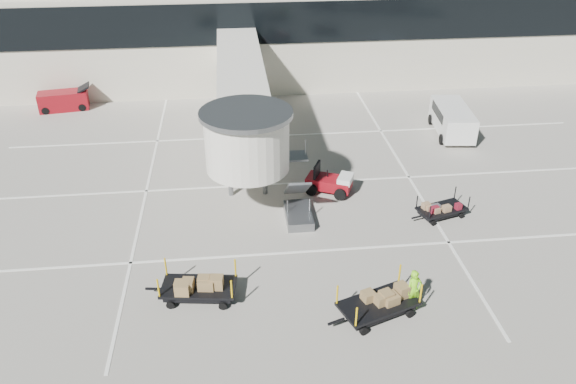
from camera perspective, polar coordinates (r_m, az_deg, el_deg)
The scene contains 11 objects.
ground at distance 26.88m, azimuth 5.38°, elevation -8.39°, with size 140.00×140.00×0.00m, color #BCB4A8.
lane_markings at distance 34.44m, azimuth 1.38°, elevation 1.23°, with size 40.00×30.00×0.02m.
terminal at distance 52.17m, azimuth -1.21°, elevation 16.29°, with size 64.00×12.11×15.20m.
jet_bridge at distance 35.05m, azimuth -4.59°, elevation 9.39°, with size 5.70×20.40×6.03m.
baggage_tug at distance 33.00m, azimuth 4.31°, elevation 0.98°, with size 2.93×2.54×1.73m.
suitcase_cart at distance 31.85m, azimuth 15.34°, elevation -1.69°, with size 3.32×2.04×1.28m.
box_cart_near at distance 24.59m, azimuth 8.95°, elevation -11.21°, with size 4.16×2.71×1.61m.
box_cart_far at distance 25.48m, azimuth -9.13°, elevation -9.43°, with size 4.12×2.06×1.58m.
ground_worker at distance 24.98m, azimuth 12.65°, elevation -9.70°, with size 0.72×0.47×1.98m, color #7ADC17.
minivan at distance 41.89m, azimuth 16.31°, elevation 7.27°, with size 2.77×5.44×1.99m.
belt_loader at distance 47.95m, azimuth -21.81°, elevation 8.61°, with size 4.13×2.10×1.90m.
Camera 1 is at (-4.71, -20.49, 16.75)m, focal length 35.00 mm.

